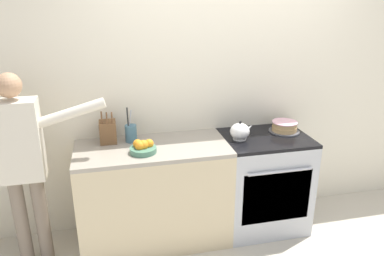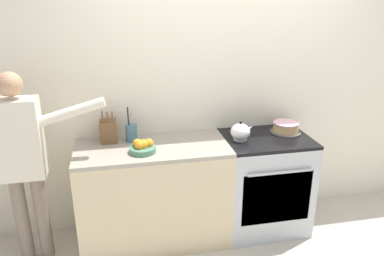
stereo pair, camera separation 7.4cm
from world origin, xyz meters
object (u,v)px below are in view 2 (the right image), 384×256
(layer_cake, at_px, (286,128))
(fruit_bowl, at_px, (143,147))
(knife_block, at_px, (108,131))
(utensil_crock, at_px, (131,132))
(stove_range, at_px, (264,182))
(tea_kettle, at_px, (241,132))
(person_baker, at_px, (23,154))

(layer_cake, relative_size, fruit_bowl, 1.31)
(knife_block, relative_size, utensil_crock, 0.92)
(stove_range, bearing_deg, tea_kettle, -179.08)
(stove_range, bearing_deg, layer_cake, 20.64)
(stove_range, xyz_separation_m, layer_cake, (0.22, 0.08, 0.51))
(layer_cake, height_order, knife_block, knife_block)
(layer_cake, distance_m, tea_kettle, 0.48)
(layer_cake, bearing_deg, person_baker, -176.30)
(stove_range, relative_size, tea_kettle, 4.34)
(tea_kettle, distance_m, knife_block, 1.15)
(person_baker, bearing_deg, utensil_crock, 4.26)
(stove_range, bearing_deg, person_baker, -178.18)
(knife_block, distance_m, person_baker, 0.70)
(stove_range, distance_m, utensil_crock, 1.32)
(layer_cake, height_order, tea_kettle, tea_kettle)
(utensil_crock, distance_m, fruit_bowl, 0.27)
(knife_block, bearing_deg, tea_kettle, -9.45)
(fruit_bowl, bearing_deg, stove_range, 5.16)
(utensil_crock, bearing_deg, fruit_bowl, -73.95)
(utensil_crock, bearing_deg, layer_cake, -3.14)
(layer_cake, bearing_deg, fruit_bowl, -172.24)
(layer_cake, xyz_separation_m, person_baker, (-2.27, -0.15, -0.00))
(stove_range, height_order, layer_cake, layer_cake)
(knife_block, bearing_deg, utensil_crock, -7.83)
(knife_block, distance_m, fruit_bowl, 0.40)
(tea_kettle, relative_size, utensil_crock, 0.69)
(layer_cake, height_order, utensil_crock, utensil_crock)
(stove_range, xyz_separation_m, utensil_crock, (-1.20, 0.16, 0.54))
(knife_block, xyz_separation_m, person_baker, (-0.66, -0.25, -0.05))
(stove_range, distance_m, tea_kettle, 0.59)
(fruit_bowl, bearing_deg, person_baker, 177.76)
(knife_block, height_order, person_baker, person_baker)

